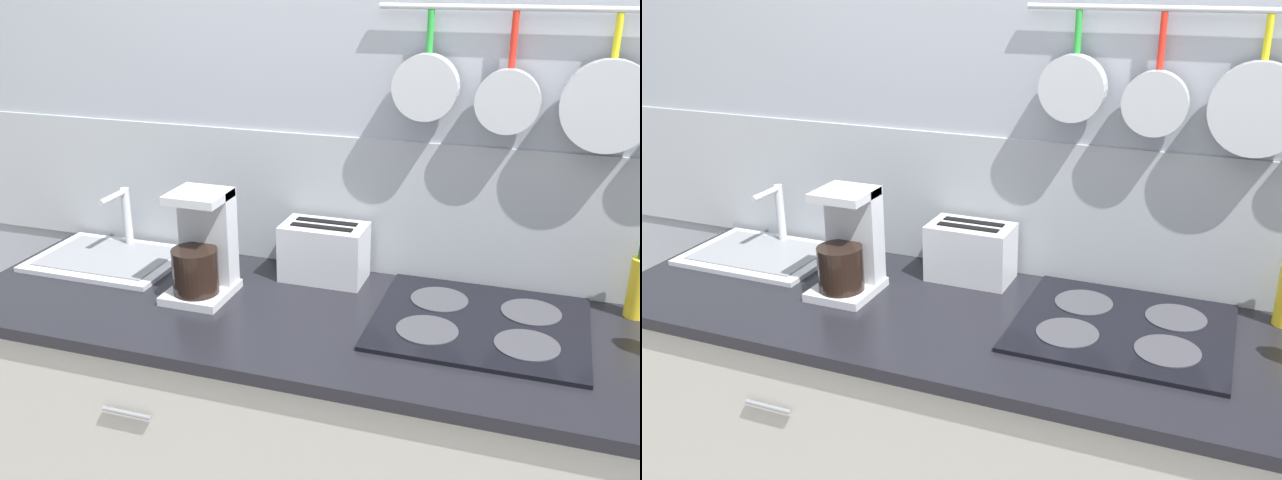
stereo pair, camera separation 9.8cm
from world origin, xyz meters
TOP-DOWN VIEW (x-y plane):
  - wall_back at (0.00, 0.37)m, footprint 7.20×0.14m
  - cabinet_base at (0.00, -0.00)m, footprint 2.39×0.64m
  - countertop at (0.00, 0.00)m, footprint 2.43×0.67m
  - sink_basin at (-0.94, 0.15)m, footprint 0.46×0.33m
  - coffee_maker at (-0.54, 0.03)m, footprint 0.17×0.20m
  - toaster at (-0.24, 0.24)m, footprint 0.27×0.15m
  - cooktop at (0.24, 0.08)m, footprint 0.55×0.47m
  - bottle_hot_sauce at (0.64, 0.27)m, footprint 0.06×0.06m

SIDE VIEW (x-z plane):
  - cabinet_base at x=0.00m, z-range 0.00..0.88m
  - countertop at x=0.00m, z-range 0.88..0.92m
  - cooktop at x=0.24m, z-range 0.92..0.93m
  - sink_basin at x=-0.94m, z-range 0.83..1.04m
  - toaster at x=-0.24m, z-range 0.92..1.09m
  - bottle_hot_sauce at x=0.64m, z-range 0.91..1.11m
  - coffee_maker at x=-0.54m, z-range 0.89..1.20m
  - wall_back at x=0.00m, z-range -0.03..2.57m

